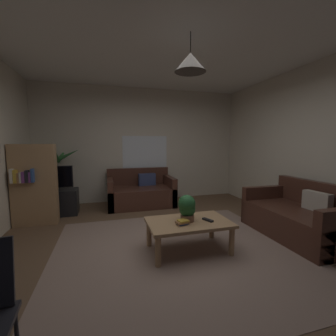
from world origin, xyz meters
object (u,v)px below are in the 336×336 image
Objects in this scene: book_on_table_1 at (183,222)px; book_on_table_2 at (183,221)px; potted_palm_corner at (58,181)px; pendant_lamp at (190,62)px; coffee_table at (189,225)px; potted_plant_on_table at (187,207)px; couch_right_side at (299,219)px; tv_stand at (54,203)px; book_on_table_0 at (183,224)px; couch_under_window at (141,193)px; remote_on_table_0 at (208,220)px; tv at (52,178)px; bookshelf_corner at (34,185)px.

book_on_table_2 reaches higher than book_on_table_1.
potted_palm_corner is 2.93× the size of pendant_lamp.
potted_plant_on_table is at bearing 120.89° from coffee_table.
couch_right_side is 4.37m from tv_stand.
book_on_table_2 is (0.01, 0.00, 0.04)m from book_on_table_0.
couch_under_window reaches higher than remote_on_table_0.
potted_palm_corner reaches higher than book_on_table_0.
couch_right_side reaches higher than remote_on_table_0.
coffee_table is 2.05m from pendant_lamp.
couch_under_window is 1.94× the size of tv.
couch_right_side is at bearing -28.85° from tv.
potted_plant_on_table is at bearing 139.27° from remote_on_table_0.
tv is (-2.27, 2.15, 0.33)m from remote_on_table_0.
bookshelf_corner is (-4.00, 1.64, 0.43)m from couch_right_side.
book_on_table_2 is at bearing 163.31° from remote_on_table_0.
coffee_table is at bearing 41.25° from book_on_table_2.
couch_under_window is at bearing 96.45° from pendant_lamp.
remote_on_table_0 is at bearing 6.21° from book_on_table_1.
couch_under_window is 1.37× the size of coffee_table.
book_on_table_1 is at bearing -54.93° from potted_palm_corner.
couch_right_side is at bearing -29.10° from tv_stand.
couch_right_side reaches higher than potted_plant_on_table.
book_on_table_0 is at bearing -140.55° from coffee_table.
potted_plant_on_table is 3.29m from potted_palm_corner.
book_on_table_1 is (0.14, -2.45, 0.16)m from couch_under_window.
book_on_table_1 is at bearing -49.14° from tv_stand.
pendant_lamp reaches higher than tv_stand.
potted_palm_corner is at bearing 79.69° from bookshelf_corner.
book_on_table_2 reaches higher than coffee_table.
potted_plant_on_table is at bearing 120.89° from pendant_lamp.
bookshelf_corner is at bearing 140.69° from book_on_table_0.
coffee_table is at bearing -36.19° from bookshelf_corner.
pendant_lamp is at bearing 39.45° from book_on_table_0.
pendant_lamp is at bearing -90.58° from couch_right_side.
couch_right_side is at bearing -0.58° from pendant_lamp.
tv is 0.54× the size of bookshelf_corner.
coffee_table is 2.77m from bookshelf_corner.
potted_palm_corner is (-1.77, 0.28, 0.32)m from couch_under_window.
remote_on_table_0 is at bearing -34.35° from bookshelf_corner.
bookshelf_corner is (-2.46, 1.68, 0.29)m from remote_on_table_0.
potted_palm_corner reaches higher than tv_stand.
book_on_table_0 reaches higher than coffee_table.
bookshelf_corner reaches higher than potted_plant_on_table.
potted_plant_on_table is at bearing 51.70° from book_on_table_2.
book_on_table_0 is 2.92m from tv_stand.
book_on_table_2 is 0.09× the size of bookshelf_corner.
remote_on_table_0 is at bearing -78.07° from couch_under_window.
potted_palm_corner reaches higher than book_on_table_2.
pendant_lamp is (0.12, 0.10, 1.98)m from book_on_table_0.
book_on_table_0 is at bearing -179.62° from book_on_table_2.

